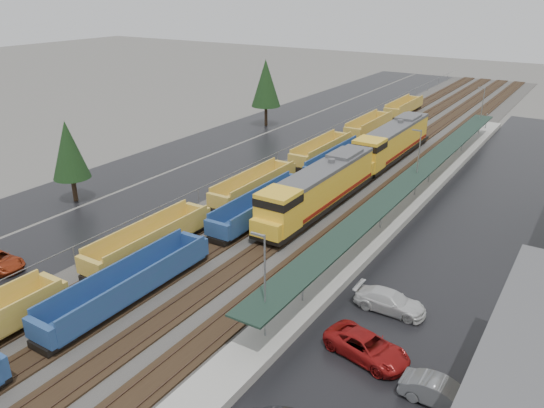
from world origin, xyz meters
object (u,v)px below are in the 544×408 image
at_px(well_string_yellow, 254,187).
at_px(parked_car_east_b, 367,347).
at_px(well_string_blue, 129,286).
at_px(parked_car_east_c, 390,302).
at_px(parked_car_east_e, 441,394).
at_px(locomotive_lead, 318,189).
at_px(locomotive_trail, 391,142).

xyz_separation_m(well_string_yellow, parked_car_east_b, (21.67, -19.19, -0.43)).
height_order(well_string_blue, parked_car_east_b, well_string_blue).
bearing_deg(parked_car_east_c, parked_car_east_b, -174.53).
xyz_separation_m(well_string_blue, parked_car_east_b, (17.67, 3.33, -0.43)).
distance_m(parked_car_east_b, parked_car_east_e, 5.40).
bearing_deg(parked_car_east_c, well_string_yellow, 56.32).
bearing_deg(parked_car_east_c, locomotive_lead, 43.32).
bearing_deg(well_string_yellow, locomotive_trail, 69.01).
distance_m(locomotive_lead, parked_car_east_e, 28.00).
distance_m(locomotive_lead, locomotive_trail, 21.00).
bearing_deg(parked_car_east_e, parked_car_east_b, 72.46).
height_order(parked_car_east_c, parked_car_east_e, parked_car_east_c).
relative_size(parked_car_east_c, parked_car_east_e, 1.14).
bearing_deg(locomotive_trail, well_string_blue, -95.27).
xyz_separation_m(parked_car_east_b, parked_car_east_c, (-0.67, 5.80, -0.02)).
bearing_deg(well_string_blue, parked_car_east_e, 4.32).
bearing_deg(parked_car_east_b, locomotive_lead, 48.59).
bearing_deg(well_string_blue, well_string_yellow, 100.07).
relative_size(locomotive_trail, well_string_blue, 0.25).
xyz_separation_m(locomotive_trail, parked_car_east_b, (13.67, -40.04, -1.82)).
bearing_deg(well_string_blue, parked_car_east_c, 28.25).
relative_size(well_string_yellow, parked_car_east_c, 21.26).
xyz_separation_m(locomotive_lead, parked_car_east_c, (13.00, -13.24, -1.85)).
distance_m(locomotive_lead, well_string_blue, 22.77).
height_order(well_string_yellow, parked_car_east_c, well_string_yellow).
relative_size(locomotive_trail, well_string_yellow, 0.20).
distance_m(locomotive_trail, parked_car_east_c, 36.67).
bearing_deg(locomotive_trail, well_string_yellow, -110.99).
xyz_separation_m(locomotive_lead, parked_car_east_b, (13.67, -19.04, -1.82)).
bearing_deg(locomotive_lead, well_string_yellow, 178.92).
bearing_deg(well_string_blue, locomotive_trail, 84.73).
relative_size(parked_car_east_b, parked_car_east_e, 1.22).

